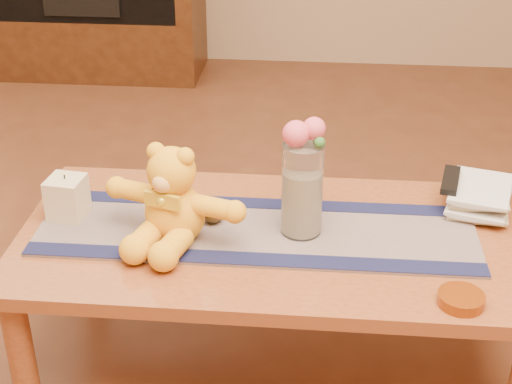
# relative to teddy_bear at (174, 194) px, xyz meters

# --- Properties ---
(floor) EXTENTS (5.50, 5.50, 0.00)m
(floor) POSITION_rel_teddy_bear_xyz_m (0.26, 0.04, -0.59)
(floor) COLOR #522A17
(floor) RESTS_ON ground
(coffee_table_top) EXTENTS (1.40, 0.70, 0.04)m
(coffee_table_top) POSITION_rel_teddy_bear_xyz_m (0.26, 0.04, -0.16)
(coffee_table_top) COLOR brown
(coffee_table_top) RESTS_ON floor
(table_leg_fl) EXTENTS (0.07, 0.07, 0.41)m
(table_leg_fl) POSITION_rel_teddy_bear_xyz_m (-0.38, -0.25, -0.38)
(table_leg_fl) COLOR brown
(table_leg_fl) RESTS_ON floor
(table_leg_bl) EXTENTS (0.07, 0.07, 0.41)m
(table_leg_bl) POSITION_rel_teddy_bear_xyz_m (-0.38, 0.33, -0.38)
(table_leg_bl) COLOR brown
(table_leg_bl) RESTS_ON floor
(table_leg_br) EXTENTS (0.07, 0.07, 0.41)m
(table_leg_br) POSITION_rel_teddy_bear_xyz_m (0.90, 0.33, -0.38)
(table_leg_br) COLOR brown
(table_leg_br) RESTS_ON floor
(persian_runner) EXTENTS (1.20, 0.36, 0.01)m
(persian_runner) POSITION_rel_teddy_bear_xyz_m (0.21, 0.05, -0.13)
(persian_runner) COLOR #171E42
(persian_runner) RESTS_ON coffee_table_top
(runner_border_near) EXTENTS (1.20, 0.07, 0.00)m
(runner_border_near) POSITION_rel_teddy_bear_xyz_m (0.21, -0.10, -0.13)
(runner_border_near) COLOR #13163A
(runner_border_near) RESTS_ON persian_runner
(runner_border_far) EXTENTS (1.20, 0.07, 0.00)m
(runner_border_far) POSITION_rel_teddy_bear_xyz_m (0.21, 0.19, -0.13)
(runner_border_far) COLOR #13163A
(runner_border_far) RESTS_ON persian_runner
(teddy_bear) EXTENTS (0.45, 0.41, 0.26)m
(teddy_bear) POSITION_rel_teddy_bear_xyz_m (0.00, 0.00, 0.00)
(teddy_bear) COLOR #F6AC1F
(teddy_bear) RESTS_ON persian_runner
(pillar_candle) EXTENTS (0.11, 0.11, 0.12)m
(pillar_candle) POSITION_rel_teddy_bear_xyz_m (-0.32, 0.08, -0.07)
(pillar_candle) COLOR beige
(pillar_candle) RESTS_ON persian_runner
(candle_wick) EXTENTS (0.00, 0.00, 0.01)m
(candle_wick) POSITION_rel_teddy_bear_xyz_m (-0.32, 0.08, -0.00)
(candle_wick) COLOR black
(candle_wick) RESTS_ON pillar_candle
(glass_vase) EXTENTS (0.11, 0.11, 0.26)m
(glass_vase) POSITION_rel_teddy_bear_xyz_m (0.34, 0.05, 0.00)
(glass_vase) COLOR silver
(glass_vase) RESTS_ON persian_runner
(potpourri_fill) EXTENTS (0.09, 0.09, 0.18)m
(potpourri_fill) POSITION_rel_teddy_bear_xyz_m (0.34, 0.05, -0.04)
(potpourri_fill) COLOR beige
(potpourri_fill) RESTS_ON glass_vase
(rose_left) EXTENTS (0.07, 0.07, 0.07)m
(rose_left) POSITION_rel_teddy_bear_xyz_m (0.32, 0.04, 0.17)
(rose_left) COLOR #E35066
(rose_left) RESTS_ON glass_vase
(rose_right) EXTENTS (0.06, 0.06, 0.06)m
(rose_right) POSITION_rel_teddy_bear_xyz_m (0.36, 0.06, 0.18)
(rose_right) COLOR #E35066
(rose_right) RESTS_ON glass_vase
(blue_flower_back) EXTENTS (0.04, 0.04, 0.04)m
(blue_flower_back) POSITION_rel_teddy_bear_xyz_m (0.35, 0.09, 0.16)
(blue_flower_back) COLOR #5355B5
(blue_flower_back) RESTS_ON glass_vase
(blue_flower_side) EXTENTS (0.04, 0.04, 0.04)m
(blue_flower_side) POSITION_rel_teddy_bear_xyz_m (0.31, 0.07, 0.15)
(blue_flower_side) COLOR #5355B5
(blue_flower_side) RESTS_ON glass_vase
(leaf_sprig) EXTENTS (0.03, 0.03, 0.03)m
(leaf_sprig) POSITION_rel_teddy_bear_xyz_m (0.38, 0.03, 0.15)
(leaf_sprig) COLOR #33662D
(leaf_sprig) RESTS_ON glass_vase
(bronze_ball) EXTENTS (0.08, 0.08, 0.07)m
(bronze_ball) POSITION_rel_teddy_bear_xyz_m (0.09, 0.08, -0.09)
(bronze_ball) COLOR #513D1B
(bronze_ball) RESTS_ON persian_runner
(book_bottom) EXTENTS (0.20, 0.25, 0.02)m
(book_bottom) POSITION_rel_teddy_bear_xyz_m (0.76, 0.25, -0.13)
(book_bottom) COLOR beige
(book_bottom) RESTS_ON coffee_table_top
(book_lower) EXTENTS (0.22, 0.26, 0.02)m
(book_lower) POSITION_rel_teddy_bear_xyz_m (0.76, 0.25, -0.11)
(book_lower) COLOR beige
(book_lower) RESTS_ON book_bottom
(book_upper) EXTENTS (0.19, 0.24, 0.02)m
(book_upper) POSITION_rel_teddy_bear_xyz_m (0.75, 0.26, -0.09)
(book_upper) COLOR beige
(book_upper) RESTS_ON book_lower
(book_top) EXTENTS (0.22, 0.26, 0.02)m
(book_top) POSITION_rel_teddy_bear_xyz_m (0.76, 0.25, -0.07)
(book_top) COLOR beige
(book_top) RESTS_ON book_upper
(tv_remote) EXTENTS (0.08, 0.17, 0.02)m
(tv_remote) POSITION_rel_teddy_bear_xyz_m (0.75, 0.24, -0.05)
(tv_remote) COLOR black
(tv_remote) RESTS_ON book_top
(amber_dish) EXTENTS (0.12, 0.12, 0.03)m
(amber_dish) POSITION_rel_teddy_bear_xyz_m (0.72, -0.23, -0.12)
(amber_dish) COLOR #BF5914
(amber_dish) RESTS_ON coffee_table_top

